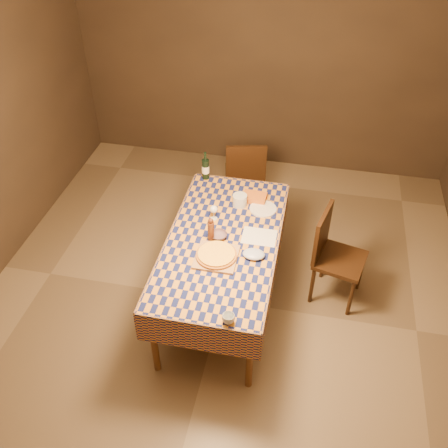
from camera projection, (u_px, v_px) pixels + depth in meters
The scene contains 16 objects.
room at pixel (223, 183), 3.83m from camera, with size 5.00×5.10×2.70m.
dining_table at pixel (223, 246), 4.25m from camera, with size 0.94×1.84×0.77m.
cutting_board at pixel (216, 257), 4.03m from camera, with size 0.34×0.34×0.02m, color #9F744A.
pizza at pixel (216, 255), 4.01m from camera, with size 0.36×0.36×0.03m.
pepper_mill at pixel (211, 230), 4.13m from camera, with size 0.07×0.07×0.23m.
bowl at pixel (219, 236), 4.21m from camera, with size 0.14×0.14×0.05m, color #604651.
wine_glass at pixel (214, 210), 4.36m from camera, with size 0.08×0.08×0.14m.
wine_bottle at pixel (206, 169), 4.84m from camera, with size 0.09×0.09×0.29m.
deli_tub at pixel (240, 200), 4.54m from camera, with size 0.13×0.13×0.11m, color #B9BEC0.
takeout_container at pixel (255, 197), 4.62m from camera, with size 0.21×0.15×0.05m, color #BB5B18.
white_plate at pixel (263, 209), 4.52m from camera, with size 0.25×0.25×0.01m, color silver.
tumbler at pixel (228, 319), 3.51m from camera, with size 0.09×0.09×0.07m, color silver.
flour_patch at pixel (259, 237), 4.23m from camera, with size 0.29×0.22×0.00m, color silver.
flour_bag at pixel (254, 254), 4.03m from camera, with size 0.18×0.14×0.05m, color #97A4C2.
chair_far at pixel (245, 173), 5.41m from camera, with size 0.50×0.51×0.93m.
chair_right at pixel (332, 252), 4.45m from camera, with size 0.52×0.51×0.93m.
Camera 1 is at (0.64, -3.08, 3.56)m, focal length 40.00 mm.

